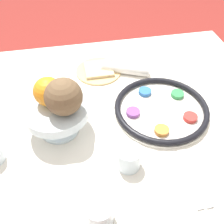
{
  "coord_description": "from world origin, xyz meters",
  "views": [
    {
      "loc": [
        0.17,
        0.61,
        1.4
      ],
      "look_at": [
        0.05,
        0.03,
        0.8
      ],
      "focal_mm": 42.0,
      "sensor_mm": 36.0,
      "label": 1
    }
  ],
  "objects_px": {
    "coconut": "(64,97)",
    "cup_mid": "(129,158)",
    "napkin_roll": "(126,69)",
    "seder_plate": "(161,109)",
    "bread_plate": "(99,70)",
    "fruit_stand": "(57,113)",
    "orange_fruit": "(48,92)",
    "cup_near": "(99,212)"
  },
  "relations": [
    {
      "from": "coconut",
      "to": "cup_mid",
      "type": "xyz_separation_m",
      "value": [
        -0.15,
        0.15,
        -0.12
      ]
    },
    {
      "from": "fruit_stand",
      "to": "coconut",
      "type": "bearing_deg",
      "value": 145.07
    },
    {
      "from": "bread_plate",
      "to": "napkin_roll",
      "type": "distance_m",
      "value": 0.11
    },
    {
      "from": "seder_plate",
      "to": "bread_plate",
      "type": "relative_size",
      "value": 1.75
    },
    {
      "from": "seder_plate",
      "to": "cup_mid",
      "type": "bearing_deg",
      "value": 49.46
    },
    {
      "from": "cup_near",
      "to": "orange_fruit",
      "type": "bearing_deg",
      "value": -74.31
    },
    {
      "from": "seder_plate",
      "to": "napkin_roll",
      "type": "distance_m",
      "value": 0.25
    },
    {
      "from": "orange_fruit",
      "to": "fruit_stand",
      "type": "bearing_deg",
      "value": 120.28
    },
    {
      "from": "napkin_roll",
      "to": "cup_mid",
      "type": "distance_m",
      "value": 0.44
    },
    {
      "from": "seder_plate",
      "to": "cup_near",
      "type": "height_order",
      "value": "cup_near"
    },
    {
      "from": "cup_near",
      "to": "cup_mid",
      "type": "xyz_separation_m",
      "value": [
        -0.1,
        -0.14,
        0.0
      ]
    },
    {
      "from": "bread_plate",
      "to": "cup_mid",
      "type": "relative_size",
      "value": 2.63
    },
    {
      "from": "seder_plate",
      "to": "bread_plate",
      "type": "height_order",
      "value": "seder_plate"
    },
    {
      "from": "coconut",
      "to": "napkin_roll",
      "type": "bearing_deg",
      "value": -131.79
    },
    {
      "from": "fruit_stand",
      "to": "napkin_roll",
      "type": "bearing_deg",
      "value": -137.35
    },
    {
      "from": "napkin_roll",
      "to": "cup_mid",
      "type": "relative_size",
      "value": 2.74
    },
    {
      "from": "bread_plate",
      "to": "coconut",
      "type": "bearing_deg",
      "value": 65.2
    },
    {
      "from": "fruit_stand",
      "to": "coconut",
      "type": "relative_size",
      "value": 1.83
    },
    {
      "from": "orange_fruit",
      "to": "bread_plate",
      "type": "relative_size",
      "value": 0.47
    },
    {
      "from": "coconut",
      "to": "cup_near",
      "type": "height_order",
      "value": "coconut"
    },
    {
      "from": "coconut",
      "to": "cup_mid",
      "type": "relative_size",
      "value": 1.56
    },
    {
      "from": "fruit_stand",
      "to": "napkin_roll",
      "type": "relative_size",
      "value": 1.04
    },
    {
      "from": "fruit_stand",
      "to": "cup_mid",
      "type": "bearing_deg",
      "value": 136.98
    },
    {
      "from": "fruit_stand",
      "to": "cup_mid",
      "type": "xyz_separation_m",
      "value": [
        -0.18,
        0.17,
        -0.04
      ]
    },
    {
      "from": "coconut",
      "to": "cup_near",
      "type": "bearing_deg",
      "value": 99.85
    },
    {
      "from": "orange_fruit",
      "to": "coconut",
      "type": "relative_size",
      "value": 0.8
    },
    {
      "from": "fruit_stand",
      "to": "cup_mid",
      "type": "distance_m",
      "value": 0.26
    },
    {
      "from": "seder_plate",
      "to": "cup_mid",
      "type": "height_order",
      "value": "cup_mid"
    },
    {
      "from": "orange_fruit",
      "to": "cup_near",
      "type": "distance_m",
      "value": 0.36
    },
    {
      "from": "cup_near",
      "to": "seder_plate",
      "type": "bearing_deg",
      "value": -129.22
    },
    {
      "from": "orange_fruit",
      "to": "cup_near",
      "type": "relative_size",
      "value": 1.25
    },
    {
      "from": "orange_fruit",
      "to": "bread_plate",
      "type": "xyz_separation_m",
      "value": [
        -0.18,
        -0.26,
        -0.14
      ]
    },
    {
      "from": "fruit_stand",
      "to": "cup_near",
      "type": "bearing_deg",
      "value": 104.51
    },
    {
      "from": "orange_fruit",
      "to": "coconut",
      "type": "xyz_separation_m",
      "value": [
        -0.04,
        0.04,
        0.01
      ]
    },
    {
      "from": "coconut",
      "to": "cup_near",
      "type": "xyz_separation_m",
      "value": [
        -0.05,
        0.29,
        -0.12
      ]
    },
    {
      "from": "bread_plate",
      "to": "cup_near",
      "type": "bearing_deg",
      "value": 81.34
    },
    {
      "from": "seder_plate",
      "to": "orange_fruit",
      "type": "xyz_separation_m",
      "value": [
        0.36,
        -0.01,
        0.13
      ]
    },
    {
      "from": "orange_fruit",
      "to": "cup_near",
      "type": "bearing_deg",
      "value": 105.69
    },
    {
      "from": "seder_plate",
      "to": "coconut",
      "type": "relative_size",
      "value": 2.96
    },
    {
      "from": "fruit_stand",
      "to": "cup_mid",
      "type": "relative_size",
      "value": 2.86
    },
    {
      "from": "seder_plate",
      "to": "cup_near",
      "type": "bearing_deg",
      "value": 50.78
    },
    {
      "from": "seder_plate",
      "to": "cup_mid",
      "type": "xyz_separation_m",
      "value": [
        0.16,
        0.19,
        0.02
      ]
    }
  ]
}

